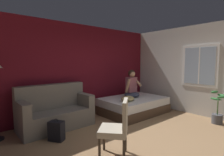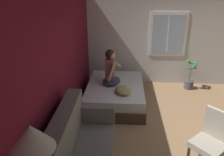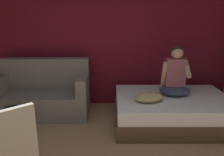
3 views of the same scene
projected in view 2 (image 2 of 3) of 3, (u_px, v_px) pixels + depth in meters
The scene contains 11 objects.
ground_plane at pixel (204, 136), 4.27m from camera, with size 40.00×40.00×0.00m, color #93704C.
wall_back_accent at pixel (59, 68), 3.94m from camera, with size 10.23×0.16×2.70m, color maroon.
wall_side_with_window at pixel (181, 39), 6.26m from camera, with size 0.19×6.78×2.70m.
bed at pixel (115, 93), 5.49m from camera, with size 2.00×1.41×0.48m.
couch at pixel (81, 152), 3.27m from camera, with size 1.72×0.86×1.04m.
side_chair at pixel (212, 139), 3.34m from camera, with size 0.65×0.65×0.98m.
person_seated at pixel (111, 70), 5.31m from camera, with size 0.54×0.47×0.88m.
throw_pillow at pixel (124, 90), 4.93m from camera, with size 0.48×0.36×0.14m, color tan.
cell_phone at pixel (124, 89), 5.11m from camera, with size 0.07×0.14×0.01m, color #B7B7BC.
floor_lamp at pixel (34, 154), 1.76m from camera, with size 0.36×0.36×1.70m.
potted_plant at pixel (190, 79), 6.22m from camera, with size 0.39×0.37×0.85m.
Camera 2 is at (-3.65, 1.55, 2.66)m, focal length 35.00 mm.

